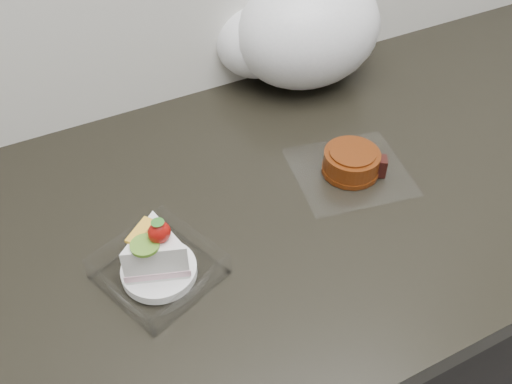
% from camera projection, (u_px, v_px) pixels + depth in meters
% --- Properties ---
extents(counter, '(2.04, 0.64, 0.90)m').
position_uv_depth(counter, '(302.00, 341.00, 1.18)').
color(counter, black).
rests_on(counter, ground).
extents(cake_tray, '(0.17, 0.17, 0.10)m').
position_uv_depth(cake_tray, '(158.00, 262.00, 0.72)').
color(cake_tray, white).
rests_on(cake_tray, counter).
extents(mooncake_wrap, '(0.20, 0.19, 0.04)m').
position_uv_depth(mooncake_wrap, '(352.00, 164.00, 0.88)').
color(mooncake_wrap, white).
rests_on(mooncake_wrap, counter).
extents(plastic_bag, '(0.34, 0.28, 0.25)m').
position_uv_depth(plastic_bag, '(299.00, 32.00, 1.01)').
color(plastic_bag, white).
rests_on(plastic_bag, counter).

